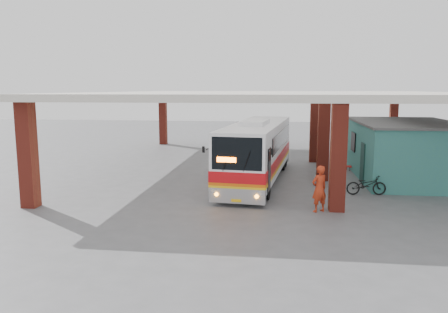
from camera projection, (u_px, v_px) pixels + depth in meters
name	position (u px, v px, depth m)	size (l,w,h in m)	color
ground	(264.00, 191.00, 20.87)	(90.00, 90.00, 0.00)	#515154
brick_columns	(292.00, 135.00, 25.26)	(20.10, 21.60, 4.35)	maroon
canopy_roof	(277.00, 95.00, 26.49)	(21.00, 23.00, 0.30)	beige
shop_building	(406.00, 150.00, 23.62)	(5.20, 8.20, 3.11)	teal
coach_bus	(258.00, 150.00, 23.03)	(3.52, 11.46, 3.29)	white
motorcycle	(366.00, 185.00, 20.09)	(0.63, 1.81, 0.95)	black
pedestrian	(319.00, 189.00, 17.25)	(0.68, 0.45, 1.87)	#B53016
red_chair	(353.00, 164.00, 26.16)	(0.56, 0.56, 0.83)	red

